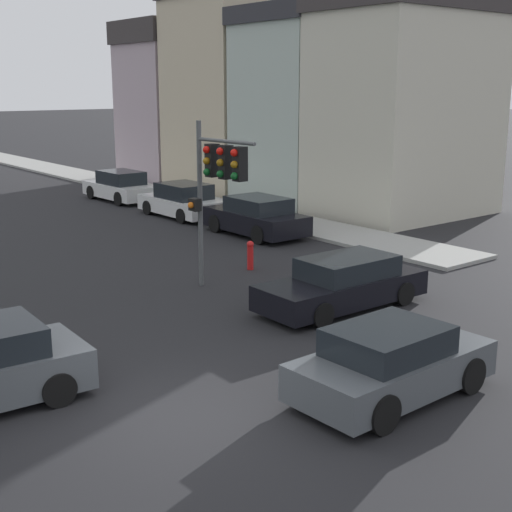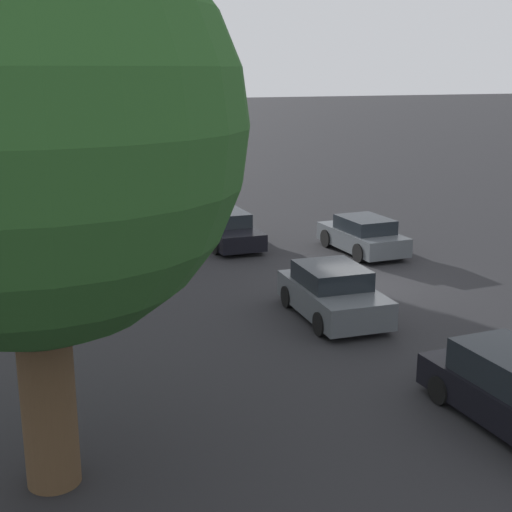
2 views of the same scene
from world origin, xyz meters
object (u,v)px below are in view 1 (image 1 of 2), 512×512
Objects in this scene: crossing_car_2 at (391,363)px; fire_hydrant at (250,254)px; parked_car_0 at (256,217)px; parked_car_1 at (183,201)px; parked_car_2 at (120,187)px; traffic_signal at (217,173)px; crossing_car_1 at (343,284)px.

crossing_car_2 is 9.79m from fire_hydrant.
parked_car_0 is at bearing 59.74° from crossing_car_2.
parked_car_2 reaches higher than parked_car_1.
parked_car_1 is 0.97× the size of parked_car_2.
parked_car_2 reaches higher than parked_car_0.
parked_car_1 is at bearing 178.33° from parked_car_2.
traffic_signal is at bearing 159.22° from parked_car_2.
traffic_signal is 1.07× the size of parked_car_1.
fire_hydrant is (0.54, 4.60, -0.15)m from crossing_car_1.
parked_car_0 is at bearing 178.54° from parked_car_2.
traffic_signal is 1.06× the size of parked_car_0.
crossing_car_2 is (-1.55, -7.64, -2.67)m from traffic_signal.
fire_hydrant is (-3.37, -14.84, -0.22)m from parked_car_2.
crossing_car_1 is (1.69, -3.21, -2.70)m from traffic_signal.
crossing_car_2 is 4.44× the size of fire_hydrant.
parked_car_2 reaches higher than fire_hydrant.
parked_car_1 is at bearing -105.17° from crossing_car_1.
fire_hydrant is at bearing 65.99° from crossing_car_2.
traffic_signal is 17.38m from parked_car_2.
crossing_car_1 is at bearing 52.53° from crossing_car_2.
crossing_car_2 is at bearing 161.57° from parked_car_2.
parked_car_2 reaches higher than crossing_car_2.
traffic_signal is 8.24m from crossing_car_2.
parked_car_1 is at bearing 1.16° from parked_car_0.
crossing_car_2 is at bearing 151.68° from parked_car_0.
fire_hydrant is (3.78, 9.03, -0.18)m from crossing_car_2.
crossing_car_1 reaches higher than fire_hydrant.
traffic_signal reaches higher than crossing_car_2.
crossing_car_2 is (-3.24, -4.43, 0.03)m from crossing_car_1.
parked_car_0 is at bearing -114.02° from crossing_car_1.
parked_car_1 is at bearing 69.69° from fire_hydrant.
parked_car_2 is at bearing 0.93° from parked_car_0.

